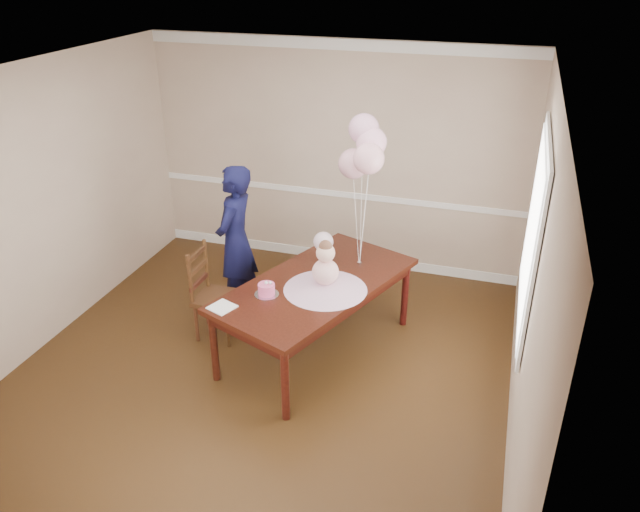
# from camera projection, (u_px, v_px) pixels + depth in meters

# --- Properties ---
(floor) EXTENTS (4.50, 5.00, 0.00)m
(floor) POSITION_uv_depth(u_px,v_px,m) (259.00, 375.00, 5.83)
(floor) COLOR black
(floor) RESTS_ON ground
(ceiling) EXTENTS (4.50, 5.00, 0.02)m
(ceiling) POSITION_uv_depth(u_px,v_px,m) (243.00, 81.00, 4.61)
(ceiling) COLOR silver
(ceiling) RESTS_ON wall_back
(wall_back) EXTENTS (4.50, 0.02, 2.70)m
(wall_back) POSITION_uv_depth(u_px,v_px,m) (335.00, 157.00, 7.35)
(wall_back) COLOR tan
(wall_back) RESTS_ON floor
(wall_front) EXTENTS (4.50, 0.02, 2.70)m
(wall_front) POSITION_uv_depth(u_px,v_px,m) (54.00, 454.00, 3.09)
(wall_front) COLOR tan
(wall_front) RESTS_ON floor
(wall_left) EXTENTS (0.02, 5.00, 2.70)m
(wall_left) POSITION_uv_depth(u_px,v_px,m) (29.00, 214.00, 5.82)
(wall_left) COLOR tan
(wall_left) RESTS_ON floor
(wall_right) EXTENTS (0.02, 5.00, 2.70)m
(wall_right) POSITION_uv_depth(u_px,v_px,m) (532.00, 285.00, 4.62)
(wall_right) COLOR tan
(wall_right) RESTS_ON floor
(chair_rail_trim) EXTENTS (4.50, 0.02, 0.07)m
(chair_rail_trim) POSITION_uv_depth(u_px,v_px,m) (334.00, 193.00, 7.55)
(chair_rail_trim) COLOR white
(chair_rail_trim) RESTS_ON wall_back
(crown_molding) EXTENTS (4.50, 0.02, 0.12)m
(crown_molding) POSITION_uv_depth(u_px,v_px,m) (336.00, 44.00, 6.77)
(crown_molding) COLOR white
(crown_molding) RESTS_ON wall_back
(baseboard_trim) EXTENTS (4.50, 0.02, 0.12)m
(baseboard_trim) POSITION_uv_depth(u_px,v_px,m) (334.00, 255.00, 7.92)
(baseboard_trim) COLOR white
(baseboard_trim) RESTS_ON floor
(window_frame) EXTENTS (0.02, 1.66, 1.56)m
(window_frame) POSITION_uv_depth(u_px,v_px,m) (534.00, 233.00, 4.96)
(window_frame) COLOR white
(window_frame) RESTS_ON wall_right
(window_blinds) EXTENTS (0.01, 1.50, 1.40)m
(window_blinds) POSITION_uv_depth(u_px,v_px,m) (531.00, 233.00, 4.97)
(window_blinds) COLOR silver
(window_blinds) RESTS_ON wall_right
(dining_table_top) EXTENTS (1.69, 2.27, 0.05)m
(dining_table_top) POSITION_uv_depth(u_px,v_px,m) (316.00, 285.00, 5.87)
(dining_table_top) COLOR black
(dining_table_top) RESTS_ON table_leg_fl
(table_apron) EXTENTS (1.55, 2.14, 0.10)m
(table_apron) POSITION_uv_depth(u_px,v_px,m) (316.00, 292.00, 5.90)
(table_apron) COLOR black
(table_apron) RESTS_ON table_leg_fl
(table_leg_fl) EXTENTS (0.09, 0.09, 0.71)m
(table_leg_fl) POSITION_uv_depth(u_px,v_px,m) (214.00, 347.00, 5.62)
(table_leg_fl) COLOR black
(table_leg_fl) RESTS_ON floor
(table_leg_fr) EXTENTS (0.09, 0.09, 0.71)m
(table_leg_fr) POSITION_uv_depth(u_px,v_px,m) (285.00, 384.00, 5.15)
(table_leg_fr) COLOR black
(table_leg_fr) RESTS_ON floor
(table_leg_bl) EXTENTS (0.09, 0.09, 0.71)m
(table_leg_bl) POSITION_uv_depth(u_px,v_px,m) (339.00, 270.00, 6.93)
(table_leg_bl) COLOR black
(table_leg_bl) RESTS_ON floor
(table_leg_br) EXTENTS (0.09, 0.09, 0.71)m
(table_leg_br) POSITION_uv_depth(u_px,v_px,m) (405.00, 295.00, 6.45)
(table_leg_br) COLOR black
(table_leg_br) RESTS_ON floor
(baby_skirt) EXTENTS (1.00, 1.00, 0.10)m
(baby_skirt) POSITION_uv_depth(u_px,v_px,m) (325.00, 285.00, 5.71)
(baby_skirt) COLOR #D89FC2
(baby_skirt) RESTS_ON dining_table_top
(baby_torso) EXTENTS (0.24, 0.24, 0.24)m
(baby_torso) POSITION_uv_depth(u_px,v_px,m) (325.00, 272.00, 5.65)
(baby_torso) COLOR #FFA1CB
(baby_torso) RESTS_ON baby_skirt
(baby_head) EXTENTS (0.17, 0.17, 0.17)m
(baby_head) POSITION_uv_depth(u_px,v_px,m) (325.00, 253.00, 5.56)
(baby_head) COLOR beige
(baby_head) RESTS_ON baby_torso
(baby_hair) EXTENTS (0.12, 0.12, 0.12)m
(baby_hair) POSITION_uv_depth(u_px,v_px,m) (326.00, 247.00, 5.54)
(baby_hair) COLOR brown
(baby_hair) RESTS_ON baby_head
(cake_platter) EXTENTS (0.29, 0.29, 0.01)m
(cake_platter) POSITION_uv_depth(u_px,v_px,m) (267.00, 294.00, 5.65)
(cake_platter) COLOR silver
(cake_platter) RESTS_ON dining_table_top
(birthday_cake) EXTENTS (0.20, 0.20, 0.10)m
(birthday_cake) POSITION_uv_depth(u_px,v_px,m) (266.00, 289.00, 5.62)
(birthday_cake) COLOR #F14C8C
(birthday_cake) RESTS_ON cake_platter
(cake_flower_a) EXTENTS (0.03, 0.03, 0.03)m
(cake_flower_a) POSITION_uv_depth(u_px,v_px,m) (266.00, 283.00, 5.59)
(cake_flower_a) COLOR white
(cake_flower_a) RESTS_ON birthday_cake
(cake_flower_b) EXTENTS (0.03, 0.03, 0.03)m
(cake_flower_b) POSITION_uv_depth(u_px,v_px,m) (270.00, 283.00, 5.59)
(cake_flower_b) COLOR silver
(cake_flower_b) RESTS_ON birthday_cake
(rose_vase_near) EXTENTS (0.13, 0.13, 0.16)m
(rose_vase_near) POSITION_uv_depth(u_px,v_px,m) (323.00, 258.00, 6.12)
(rose_vase_near) COLOR white
(rose_vase_near) RESTS_ON dining_table_top
(roses_near) EXTENTS (0.19, 0.19, 0.19)m
(roses_near) POSITION_uv_depth(u_px,v_px,m) (323.00, 242.00, 6.03)
(roses_near) COLOR beige
(roses_near) RESTS_ON rose_vase_near
(napkin) EXTENTS (0.26, 0.26, 0.01)m
(napkin) POSITION_uv_depth(u_px,v_px,m) (222.00, 307.00, 5.45)
(napkin) COLOR white
(napkin) RESTS_ON dining_table_top
(balloon_weight) EXTENTS (0.05, 0.05, 0.02)m
(balloon_weight) POSITION_uv_depth(u_px,v_px,m) (359.00, 263.00, 6.18)
(balloon_weight) COLOR silver
(balloon_weight) RESTS_ON dining_table_top
(balloon_a) EXTENTS (0.29, 0.29, 0.29)m
(balloon_a) POSITION_uv_depth(u_px,v_px,m) (353.00, 164.00, 5.79)
(balloon_a) COLOR #DA9AA8
(balloon_a) RESTS_ON balloon_ribbon_a
(balloon_b) EXTENTS (0.29, 0.29, 0.29)m
(balloon_b) POSITION_uv_depth(u_px,v_px,m) (369.00, 159.00, 5.59)
(balloon_b) COLOR #FFB4C4
(balloon_b) RESTS_ON balloon_ribbon_b
(balloon_c) EXTENTS (0.29, 0.29, 0.29)m
(balloon_c) POSITION_uv_depth(u_px,v_px,m) (371.00, 142.00, 5.70)
(balloon_c) COLOR #FFB4D4
(balloon_c) RESTS_ON balloon_ribbon_c
(balloon_d) EXTENTS (0.29, 0.29, 0.29)m
(balloon_d) POSITION_uv_depth(u_px,v_px,m) (364.00, 129.00, 5.72)
(balloon_d) COLOR #E6A3C5
(balloon_d) RESTS_ON balloon_ribbon_d
(balloon_ribbon_a) EXTENTS (0.09, 0.04, 0.85)m
(balloon_ribbon_a) POSITION_uv_depth(u_px,v_px,m) (356.00, 222.00, 6.02)
(balloon_ribbon_a) COLOR white
(balloon_ribbon_a) RESTS_ON balloon_weight
(balloon_ribbon_b) EXTENTS (0.08, 0.09, 0.95)m
(balloon_ribbon_b) POSITION_uv_depth(u_px,v_px,m) (364.00, 221.00, 5.92)
(balloon_ribbon_b) COLOR white
(balloon_ribbon_b) RESTS_ON balloon_weight
(balloon_ribbon_c) EXTENTS (0.06, 0.08, 1.06)m
(balloon_ribbon_c) POSITION_uv_depth(u_px,v_px,m) (365.00, 212.00, 5.97)
(balloon_ribbon_c) COLOR silver
(balloon_ribbon_c) RESTS_ON balloon_weight
(balloon_ribbon_d) EXTENTS (0.04, 0.13, 1.15)m
(balloon_ribbon_d) POSITION_uv_depth(u_px,v_px,m) (361.00, 206.00, 5.99)
(balloon_ribbon_d) COLOR white
(balloon_ribbon_d) RESTS_ON balloon_weight
(dining_chair_seat) EXTENTS (0.42, 0.42, 0.05)m
(dining_chair_seat) POSITION_uv_depth(u_px,v_px,m) (218.00, 298.00, 6.25)
(dining_chair_seat) COLOR #381E0F
(dining_chair_seat) RESTS_ON chair_leg_fl
(chair_leg_fl) EXTENTS (0.04, 0.04, 0.41)m
(chair_leg_fl) POSITION_uv_depth(u_px,v_px,m) (196.00, 323.00, 6.25)
(chair_leg_fl) COLOR #3B1C10
(chair_leg_fl) RESTS_ON floor
(chair_leg_fr) EXTENTS (0.04, 0.04, 0.41)m
(chair_leg_fr) POSITION_uv_depth(u_px,v_px,m) (228.00, 329.00, 6.15)
(chair_leg_fr) COLOR #371F0F
(chair_leg_fr) RESTS_ON floor
(chair_leg_bl) EXTENTS (0.04, 0.04, 0.41)m
(chair_leg_bl) POSITION_uv_depth(u_px,v_px,m) (212.00, 306.00, 6.54)
(chair_leg_bl) COLOR #331D0E
(chair_leg_bl) RESTS_ON floor
(chair_leg_br) EXTENTS (0.04, 0.04, 0.41)m
(chair_leg_br) POSITION_uv_depth(u_px,v_px,m) (242.00, 311.00, 6.45)
(chair_leg_br) COLOR #3D1B10
(chair_leg_br) RESTS_ON floor
(chair_back_post_l) EXTENTS (0.04, 0.04, 0.53)m
(chair_back_post_l) POSITION_uv_depth(u_px,v_px,m) (190.00, 279.00, 6.03)
(chair_back_post_l) COLOR #3C2010
(chair_back_post_l) RESTS_ON dining_chair_seat
(chair_back_post_r) EXTENTS (0.04, 0.04, 0.53)m
(chair_back_post_r) POSITION_uv_depth(u_px,v_px,m) (206.00, 264.00, 6.32)
(chair_back_post_r) COLOR #3E2410
(chair_back_post_r) RESTS_ON dining_chair_seat
(chair_slat_low) EXTENTS (0.03, 0.38, 0.05)m
(chair_slat_low) POSITION_uv_depth(u_px,v_px,m) (199.00, 281.00, 6.22)
(chair_slat_low) COLOR #36160E
(chair_slat_low) RESTS_ON dining_chair_seat
(chair_slat_mid) EXTENTS (0.03, 0.38, 0.05)m
(chair_slat_mid) POSITION_uv_depth(u_px,v_px,m) (198.00, 268.00, 6.15)
(chair_slat_mid) COLOR #3C2110
(chair_slat_mid) RESTS_ON dining_chair_seat
(chair_slat_top) EXTENTS (0.03, 0.38, 0.05)m
(chair_slat_top) POSITION_uv_depth(u_px,v_px,m) (197.00, 254.00, 6.09)
(chair_slat_top) COLOR #311A0D
(chair_slat_top) RESTS_ON dining_chair_seat
(woman) EXTENTS (0.40, 0.60, 1.65)m
(woman) POSITION_uv_depth(u_px,v_px,m) (236.00, 241.00, 6.52)
(woman) COLOR black
(woman) RESTS_ON floor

